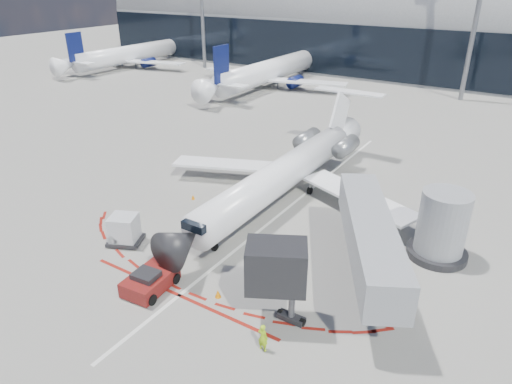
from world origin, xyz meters
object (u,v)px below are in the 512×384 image
Objects in this scene: ramp_worker at (263,337)px; pushback_tug at (150,281)px; regional_jet at (288,170)px; uld_container at (124,230)px.

pushback_tug is at bearing 0.49° from ramp_worker.
uld_container is (-6.05, -13.04, -1.34)m from regional_jet.
uld_container is at bearing 146.09° from pushback_tug.
uld_container reaches higher than ramp_worker.
pushback_tug is 3.35× the size of ramp_worker.
regional_jet is 17.69× the size of ramp_worker.
regional_jet is at bearing 82.43° from pushback_tug.
ramp_worker is 14.23m from uld_container.
uld_container is at bearing -114.88° from regional_jet.
regional_jet is 9.94× the size of uld_container.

